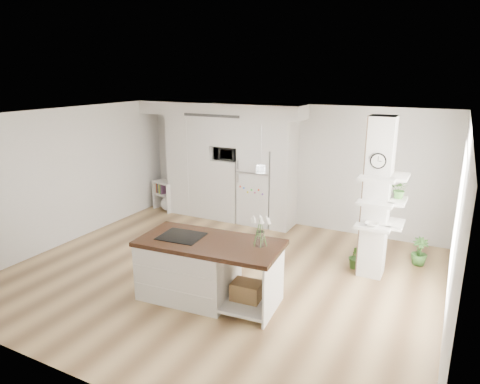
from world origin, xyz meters
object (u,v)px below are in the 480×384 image
object	(u,v)px
kitchen_island	(196,267)
bookshelf	(166,198)
refrigerator	(258,186)
floor_plant_a	(356,256)

from	to	relation	value
kitchen_island	bookshelf	bearing A→B (deg)	127.73
refrigerator	bookshelf	size ratio (longest dim) A/B	2.40
refrigerator	floor_plant_a	bearing A→B (deg)	-28.78
floor_plant_a	bookshelf	bearing A→B (deg)	166.40
kitchen_island	bookshelf	distance (m)	4.49
refrigerator	kitchen_island	distance (m)	3.58
refrigerator	bookshelf	distance (m)	2.52
refrigerator	bookshelf	bearing A→B (deg)	-175.52
bookshelf	refrigerator	bearing A→B (deg)	20.93
kitchen_island	bookshelf	xyz separation A→B (m)	(-3.03, 3.32, -0.18)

